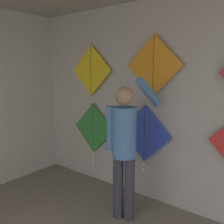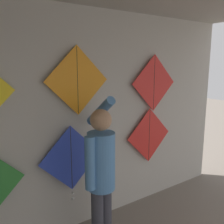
{
  "view_description": "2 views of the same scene",
  "coord_description": "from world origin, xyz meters",
  "px_view_note": "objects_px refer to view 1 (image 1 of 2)",
  "views": [
    {
      "loc": [
        1.61,
        1.0,
        1.89
      ],
      "look_at": [
        -0.54,
        3.74,
        1.28
      ],
      "focal_mm": 40.0,
      "sensor_mm": 36.0,
      "label": 1
    },
    {
      "loc": [
        -1.37,
        1.3,
        2.14
      ],
      "look_at": [
        0.3,
        3.74,
        1.55
      ],
      "focal_mm": 40.0,
      "sensor_mm": 36.0,
      "label": 2
    }
  ],
  "objects_px": {
    "kite_1": "(144,135)",
    "kite_4": "(154,65)",
    "kite_3": "(91,70)",
    "kite_0": "(93,129)",
    "shopkeeper": "(125,142)"
  },
  "relations": [
    {
      "from": "kite_3",
      "to": "kite_0",
      "type": "bearing_deg",
      "value": -0.84
    },
    {
      "from": "kite_0",
      "to": "kite_1",
      "type": "distance_m",
      "value": 0.99
    },
    {
      "from": "kite_0",
      "to": "kite_4",
      "type": "bearing_deg",
      "value": 0.02
    },
    {
      "from": "shopkeeper",
      "to": "kite_3",
      "type": "bearing_deg",
      "value": 133.0
    },
    {
      "from": "kite_1",
      "to": "kite_3",
      "type": "relative_size",
      "value": 1.17
    },
    {
      "from": "kite_0",
      "to": "shopkeeper",
      "type": "bearing_deg",
      "value": -28.93
    },
    {
      "from": "kite_1",
      "to": "kite_3",
      "type": "bearing_deg",
      "value": 179.98
    },
    {
      "from": "kite_1",
      "to": "kite_4",
      "type": "xyz_separation_m",
      "value": [
        0.11,
        0.0,
        0.97
      ]
    },
    {
      "from": "kite_0",
      "to": "kite_4",
      "type": "relative_size",
      "value": 1.25
    },
    {
      "from": "kite_3",
      "to": "kite_4",
      "type": "relative_size",
      "value": 1.0
    },
    {
      "from": "shopkeeper",
      "to": "kite_0",
      "type": "xyz_separation_m",
      "value": [
        -1.05,
        0.58,
        -0.12
      ]
    },
    {
      "from": "kite_1",
      "to": "kite_4",
      "type": "relative_size",
      "value": 1.17
    },
    {
      "from": "shopkeeper",
      "to": "kite_1",
      "type": "distance_m",
      "value": 0.59
    },
    {
      "from": "shopkeeper",
      "to": "kite_3",
      "type": "distance_m",
      "value": 1.5
    },
    {
      "from": "shopkeeper",
      "to": "kite_0",
      "type": "height_order",
      "value": "shopkeeper"
    }
  ]
}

